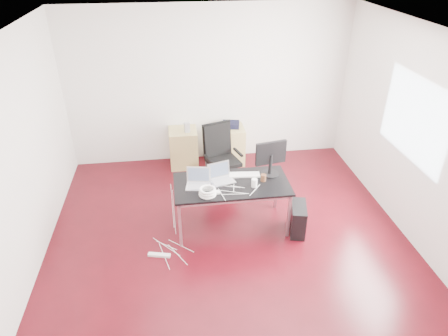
{
  "coord_description": "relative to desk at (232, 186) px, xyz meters",
  "views": [
    {
      "loc": [
        -0.66,
        -4.3,
        3.7
      ],
      "look_at": [
        0.0,
        0.55,
        0.85
      ],
      "focal_mm": 32.0,
      "sensor_mm": 36.0,
      "label": 1
    }
  ],
  "objects": [
    {
      "name": "office_chair",
      "position": [
        -0.01,
        1.11,
        -0.07
      ],
      "size": [
        0.6,
        0.62,
        1.08
      ],
      "rotation": [
        0.0,
        0.0,
        0.3
      ],
      "color": "black",
      "rests_on": "ground"
    },
    {
      "name": "navy_garment",
      "position": [
        0.28,
        1.94,
        0.07
      ],
      "size": [
        0.34,
        0.29,
        0.09
      ],
      "primitive_type": "cube",
      "rotation": [
        0.0,
        0.0,
        -0.19
      ],
      "color": "black",
      "rests_on": "filing_cabinet_right"
    },
    {
      "name": "monitor",
      "position": [
        0.58,
        0.18,
        0.34
      ],
      "size": [
        0.45,
        0.26,
        0.51
      ],
      "rotation": [
        0.0,
        0.0,
        0.19
      ],
      "color": "black",
      "rests_on": "desk"
    },
    {
      "name": "filing_cabinet_left",
      "position": [
        -0.59,
        1.91,
        -0.33
      ],
      "size": [
        0.5,
        0.5,
        0.7
      ],
      "primitive_type": "cube",
      "color": "tan",
      "rests_on": "ground"
    },
    {
      "name": "cup_white",
      "position": [
        0.29,
        -0.13,
        0.11
      ],
      "size": [
        0.09,
        0.09,
        0.12
      ],
      "primitive_type": "cylinder",
      "rotation": [
        0.0,
        0.0,
        0.17
      ],
      "color": "white",
      "rests_on": "desk"
    },
    {
      "name": "wastebasket",
      "position": [
        -0.11,
        1.52,
        -0.54
      ],
      "size": [
        0.3,
        0.3,
        0.28
      ],
      "primitive_type": "cylinder",
      "rotation": [
        0.0,
        0.0,
        0.3
      ],
      "color": "black",
      "rests_on": "ground"
    },
    {
      "name": "desk",
      "position": [
        0.0,
        0.0,
        0.0
      ],
      "size": [
        1.6,
        0.8,
        0.73
      ],
      "color": "black",
      "rests_on": "ground"
    },
    {
      "name": "room_shell",
      "position": [
        -0.04,
        -0.32,
        0.73
      ],
      "size": [
        5.0,
        5.0,
        5.0
      ],
      "color": "#38060D",
      "rests_on": "ground"
    },
    {
      "name": "laptop_left",
      "position": [
        -0.46,
        0.01,
        0.11
      ],
      "size": [
        0.37,
        0.31,
        0.23
      ],
      "rotation": [
        0.0,
        0.0,
        -0.17
      ],
      "color": "silver",
      "rests_on": "desk"
    },
    {
      "name": "filing_cabinet_right",
      "position": [
        0.26,
        1.91,
        -0.33
      ],
      "size": [
        0.5,
        0.5,
        0.7
      ],
      "primitive_type": "cube",
      "color": "tan",
      "rests_on": "ground"
    },
    {
      "name": "pc_tower",
      "position": [
        0.92,
        -0.27,
        -0.46
      ],
      "size": [
        0.3,
        0.48,
        0.44
      ],
      "primitive_type": "cube",
      "rotation": [
        0.0,
        0.0,
        -0.24
      ],
      "color": "black",
      "rests_on": "ground"
    },
    {
      "name": "keyboard",
      "position": [
        0.21,
        0.18,
        0.06
      ],
      "size": [
        0.45,
        0.18,
        0.02
      ],
      "primitive_type": "cube",
      "rotation": [
        0.0,
        0.0,
        -0.09
      ],
      "color": "white",
      "rests_on": "desk"
    },
    {
      "name": "power_adapter",
      "position": [
        -0.23,
        -0.22,
        0.07
      ],
      "size": [
        0.07,
        0.07,
        0.03
      ],
      "primitive_type": "cube",
      "rotation": [
        0.0,
        0.0,
        0.07
      ],
      "color": "white",
      "rests_on": "desk"
    },
    {
      "name": "power_strip",
      "position": [
        -1.05,
        -0.53,
        -0.66
      ],
      "size": [
        0.31,
        0.13,
        0.04
      ],
      "primitive_type": "cube",
      "rotation": [
        0.0,
        0.0,
        -0.24
      ],
      "color": "white",
      "rests_on": "ground"
    },
    {
      "name": "cable_coil",
      "position": [
        -0.36,
        -0.25,
        0.11
      ],
      "size": [
        0.24,
        0.24,
        0.11
      ],
      "rotation": [
        0.0,
        0.0,
        -0.16
      ],
      "color": "white",
      "rests_on": "desk"
    },
    {
      "name": "laptop_right",
      "position": [
        -0.14,
        0.1,
        0.11
      ],
      "size": [
        0.39,
        0.34,
        0.23
      ],
      "rotation": [
        0.0,
        0.0,
        0.29
      ],
      "color": "silver",
      "rests_on": "desk"
    },
    {
      "name": "speaker",
      "position": [
        -0.52,
        1.83,
        0.11
      ],
      "size": [
        0.11,
        0.1,
        0.18
      ],
      "primitive_type": "cube",
      "rotation": [
        0.0,
        0.0,
        0.24
      ],
      "color": "#9E9E9E",
      "rests_on": "filing_cabinet_left"
    },
    {
      "name": "cup_brown",
      "position": [
        0.45,
        0.0,
        0.1
      ],
      "size": [
        0.09,
        0.09,
        0.1
      ],
      "primitive_type": "cylinder",
      "rotation": [
        0.0,
        0.0,
        -0.14
      ],
      "color": "#4F2E1B",
      "rests_on": "desk"
    }
  ]
}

